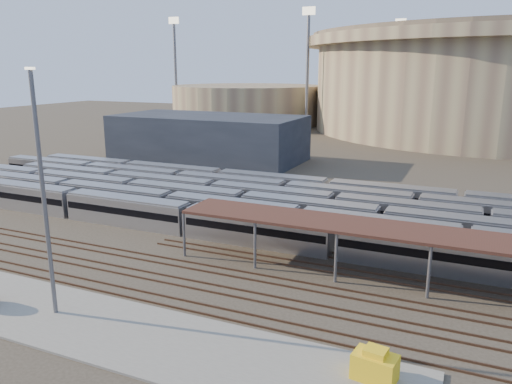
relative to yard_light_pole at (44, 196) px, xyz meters
name	(u,v)px	position (x,y,z in m)	size (l,w,h in m)	color
ground	(245,272)	(10.79, 14.77, -10.39)	(420.00, 420.00, 0.00)	#383026
apron	(108,328)	(5.79, -0.23, -10.29)	(50.00, 9.00, 0.20)	gray
subway_trains	(303,209)	(10.79, 33.27, -8.59)	(127.24, 23.90, 3.60)	#A3A3A7
inspection_shed	(484,243)	(32.79, 18.77, -5.40)	(60.30, 6.00, 5.30)	slate
empty_tracks	(222,290)	(10.79, 9.77, -10.30)	(170.00, 9.62, 0.18)	#4C3323
stadium	(498,80)	(35.79, 154.77, 6.09)	(124.00, 124.00, 32.50)	#9A8D68
secondary_arena	(248,104)	(-49.21, 144.77, -3.39)	(56.00, 56.00, 14.00)	#9A8D68
service_building	(208,138)	(-24.21, 69.77, -5.39)	(42.00, 20.00, 10.00)	#1E232D
floodlight_0	(307,67)	(-19.21, 124.77, 10.26)	(4.00, 1.00, 38.40)	slate
floodlight_1	(175,67)	(-74.21, 134.77, 10.26)	(4.00, 1.00, 38.40)	slate
floodlight_3	(398,67)	(0.79, 174.77, 10.26)	(4.00, 1.00, 38.40)	slate
yard_light_pole	(44,196)	(0.00, 0.00, 0.00)	(0.81, 0.36, 20.20)	slate
yellow_equipment	(375,367)	(26.54, 1.55, -9.29)	(2.86, 1.79, 1.79)	yellow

